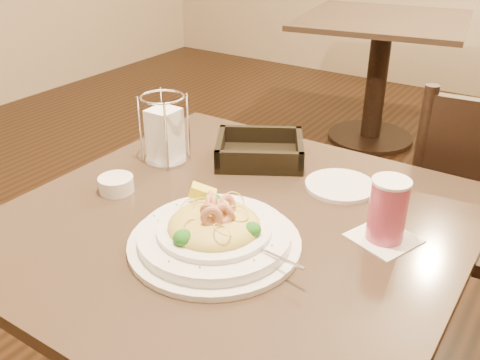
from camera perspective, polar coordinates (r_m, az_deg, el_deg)
The scene contains 9 objects.
main_table at distance 1.25m, azimuth -0.52°, elevation -13.36°, with size 0.90×0.90×0.75m.
background_table at distance 3.31m, azimuth 14.63°, elevation 12.41°, with size 1.04×1.04×0.75m.
dining_chair_near at distance 1.70m, azimuth 24.27°, elevation -4.60°, with size 0.46×0.46×0.93m.
pasta_bowl at distance 1.01m, azimuth -2.76°, elevation -5.57°, with size 0.37×0.33×0.11m.
drink_glass at distance 1.05m, azimuth 15.47°, elevation -3.16°, with size 0.15×0.15×0.13m.
bread_basket at distance 1.35m, azimuth 2.11°, elevation 2.95°, with size 0.27×0.26×0.06m.
napkin_caddy at distance 1.34m, azimuth -8.03°, elevation 4.96°, with size 0.11×0.11×0.17m.
side_plate at distance 1.24m, azimuth 10.65°, elevation -0.60°, with size 0.16×0.16×0.01m, color white.
butter_ramekin at distance 1.23m, azimuth -13.07°, elevation -0.44°, with size 0.08×0.08×0.03m, color white.
Camera 1 is at (0.53, -0.78, 1.33)m, focal length 40.00 mm.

